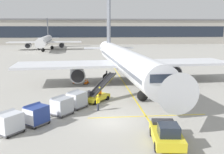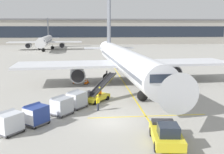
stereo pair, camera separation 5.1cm
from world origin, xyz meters
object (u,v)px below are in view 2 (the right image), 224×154
Objects in this scene: pushback_tug at (166,134)px; ground_crew_by_carts at (100,93)px; ground_crew_by_loader at (98,102)px; parked_airplane at (124,61)px; belt_loader at (98,94)px; safety_cone_engine_keepout at (87,81)px; safety_cone_nose_mark at (74,81)px; baggage_cart_third at (36,114)px; baggage_cart_second at (62,105)px; baggage_cart_fourth at (9,122)px; safety_cone_wingtip at (86,82)px; baggage_cart_lead at (77,99)px; distant_airplane at (45,41)px.

pushback_tug reaches higher than ground_crew_by_carts.
ground_crew_by_loader is at bearing -95.67° from ground_crew_by_carts.
parked_airplane reaches higher than belt_loader.
safety_cone_engine_keepout is 2.10m from safety_cone_nose_mark.
baggage_cart_second is at bearing 51.25° from baggage_cart_third.
ground_crew_by_carts is 2.82× the size of safety_cone_nose_mark.
baggage_cart_fourth is at bearing -102.89° from safety_cone_nose_mark.
ground_crew_by_loader is 13.33m from safety_cone_wingtip.
belt_loader reaches higher than pushback_tug.
baggage_cart_lead is 12.10m from safety_cone_wingtip.
pushback_tug is at bearing -53.59° from baggage_cart_lead.
pushback_tug is 2.65× the size of ground_crew_by_loader.
distant_airplane is (-14.19, 63.18, 3.09)m from safety_cone_nose_mark.
pushback_tug is 9.82m from ground_crew_by_loader.
safety_cone_nose_mark is at bearing 109.76° from pushback_tug.
baggage_cart_second is 1.00× the size of baggage_cart_fourth.
baggage_cart_fourth is at bearing -129.21° from baggage_cart_lead.
safety_cone_wingtip is 1.98m from safety_cone_nose_mark.
baggage_cart_second is at bearing -91.94° from safety_cone_nose_mark.
distant_airplane is at bearing 104.08° from safety_cone_wingtip.
belt_loader is at bearing -71.93° from safety_cone_nose_mark.
baggage_cart_lead is at bearing -94.37° from safety_cone_wingtip.
distant_airplane is at bearing 96.75° from baggage_cart_fourth.
pushback_tug is (7.17, -9.73, -0.17)m from baggage_cart_lead.
baggage_cart_third reaches higher than safety_cone_engine_keepout.
safety_cone_nose_mark is at bearing -178.70° from parked_airplane.
parked_airplane reaches higher than baggage_cart_lead.
parked_airplane is 11.61m from ground_crew_by_carts.
pushback_tug is (10.65, -4.98, -0.17)m from baggage_cart_third.
baggage_cart_lead is at bearing -118.84° from parked_airplane.
baggage_cart_lead is 0.07× the size of distant_airplane.
parked_airplane reaches higher than ground_crew_by_loader.
safety_cone_engine_keepout is at bearing 80.09° from baggage_cart_second.
belt_loader is 2.76× the size of ground_crew_by_carts.
belt_loader is at bearing -174.77° from ground_crew_by_carts.
belt_loader is 1.04× the size of pushback_tug.
safety_cone_engine_keepout is at bearing -178.10° from parked_airplane.
baggage_cart_third is 0.57× the size of pushback_tug.
ground_crew_by_carts is at bearing 110.08° from pushback_tug.
ground_crew_by_carts is at bearing -79.48° from safety_cone_wingtip.
safety_cone_nose_mark is (-3.60, 10.24, -0.70)m from ground_crew_by_carts.
distant_airplane reaches higher than safety_cone_wingtip.
baggage_cart_third is at bearing -130.22° from ground_crew_by_carts.
ground_crew_by_carts reaches higher than safety_cone_engine_keepout.
belt_loader is at bearing -83.07° from safety_cone_engine_keepout.
distant_airplane reaches higher than safety_cone_engine_keepout.
parked_airplane is 17.58m from baggage_cart_second.
distant_airplane is at bearing 109.45° from parked_airplane.
baggage_cart_lead is at bearing 56.86° from baggage_cart_second.
baggage_cart_fourth is at bearing -122.61° from parked_airplane.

